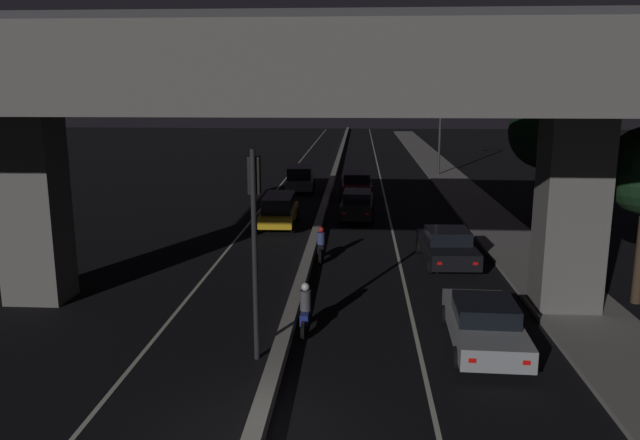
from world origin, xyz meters
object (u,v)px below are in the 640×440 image
at_px(car_grey_second_oncoming, 300,178).
at_px(motorcycle_blue_filtering_near, 305,311).
at_px(motorcycle_black_filtering_mid, 321,246).
at_px(pedestrian_on_sidewalk, 583,269).
at_px(car_dark_red_fourth, 356,185).
at_px(car_black_second, 447,246).
at_px(street_lamp, 436,116).
at_px(traffic_light_left_of_median, 255,219).
at_px(car_silver_lead, 484,323).
at_px(car_black_third, 357,204).
at_px(car_taxi_yellow_lead_oncoming, 279,209).

relative_size(car_grey_second_oncoming, motorcycle_blue_filtering_near, 2.57).
distance_m(motorcycle_black_filtering_mid, pedestrian_on_sidewalk, 10.08).
relative_size(car_dark_red_fourth, pedestrian_on_sidewalk, 2.60).
relative_size(car_black_second, motorcycle_blue_filtering_near, 2.53).
distance_m(car_grey_second_oncoming, motorcycle_black_filtering_mid, 17.77).
relative_size(car_black_second, car_dark_red_fourth, 1.03).
relative_size(street_lamp, motorcycle_blue_filtering_near, 4.43).
bearing_deg(motorcycle_black_filtering_mid, pedestrian_on_sidewalk, -114.54).
relative_size(traffic_light_left_of_median, car_black_second, 1.19).
relative_size(street_lamp, car_silver_lead, 1.71).
bearing_deg(traffic_light_left_of_median, street_lamp, 76.16).
relative_size(street_lamp, car_black_third, 1.68).
distance_m(car_taxi_yellow_lead_oncoming, motorcycle_blue_filtering_near, 14.30).
distance_m(car_black_third, car_dark_red_fourth, 6.43).
xyz_separation_m(car_taxi_yellow_lead_oncoming, car_grey_second_oncoming, (0.03, 11.28, 0.06)).
distance_m(car_taxi_yellow_lead_oncoming, car_grey_second_oncoming, 11.28).
height_order(car_dark_red_fourth, motorcycle_blue_filtering_near, car_dark_red_fourth).
bearing_deg(car_dark_red_fourth, car_silver_lead, -173.06).
bearing_deg(car_dark_red_fourth, motorcycle_black_filtering_mid, 172.93).
distance_m(car_grey_second_oncoming, motorcycle_blue_filtering_near, 25.47).
distance_m(car_silver_lead, car_black_third, 17.56).
bearing_deg(motorcycle_black_filtering_mid, car_black_second, -91.89).
relative_size(motorcycle_blue_filtering_near, pedestrian_on_sidewalk, 1.06).
distance_m(car_black_third, car_taxi_yellow_lead_oncoming, 4.65).
height_order(traffic_light_left_of_median, car_dark_red_fourth, traffic_light_left_of_median).
bearing_deg(pedestrian_on_sidewalk, motorcycle_black_filtering_mid, 155.53).
bearing_deg(motorcycle_blue_filtering_near, car_silver_lead, -97.95).
bearing_deg(pedestrian_on_sidewalk, traffic_light_left_of_median, -151.90).
bearing_deg(car_dark_red_fourth, motorcycle_blue_filtering_near, 174.75).
bearing_deg(car_black_third, motorcycle_blue_filtering_near, 176.78).
height_order(car_grey_second_oncoming, pedestrian_on_sidewalk, pedestrian_on_sidewalk).
bearing_deg(car_taxi_yellow_lead_oncoming, car_dark_red_fourth, 154.37).
bearing_deg(car_taxi_yellow_lead_oncoming, car_silver_lead, 25.60).
xyz_separation_m(traffic_light_left_of_median, pedestrian_on_sidewalk, (10.27, 5.48, -2.75)).
relative_size(traffic_light_left_of_median, car_dark_red_fourth, 1.22).
distance_m(car_silver_lead, motorcycle_blue_filtering_near, 5.08).
bearing_deg(car_black_third, car_taxi_yellow_lead_oncoming, 121.81).
relative_size(car_silver_lead, motorcycle_blue_filtering_near, 2.59).
xyz_separation_m(street_lamp, car_silver_lead, (-2.64, -34.52, -4.14)).
height_order(car_black_second, motorcycle_black_filtering_mid, car_black_second).
bearing_deg(car_black_third, car_dark_red_fourth, 2.66).
height_order(motorcycle_black_filtering_mid, pedestrian_on_sidewalk, pedestrian_on_sidewalk).
height_order(traffic_light_left_of_median, car_silver_lead, traffic_light_left_of_median).
distance_m(car_dark_red_fourth, pedestrian_on_sidewalk, 20.74).
height_order(car_black_third, car_dark_red_fourth, car_dark_red_fourth).
xyz_separation_m(car_grey_second_oncoming, motorcycle_black_filtering_mid, (2.53, -17.58, -0.34)).
bearing_deg(motorcycle_black_filtering_mid, car_silver_lead, -149.65).
relative_size(car_black_third, car_dark_red_fourth, 1.07).
distance_m(traffic_light_left_of_median, car_silver_lead, 6.95).
distance_m(car_silver_lead, motorcycle_black_filtering_mid, 9.93).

